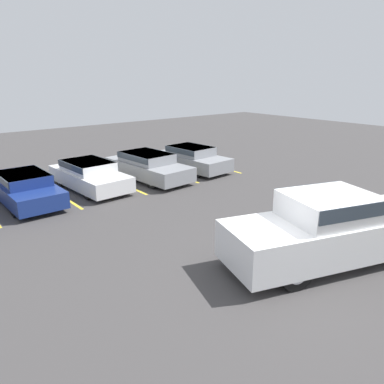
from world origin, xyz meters
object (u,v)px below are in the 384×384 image
at_px(parked_sedan_d, 148,165).
at_px(parked_sedan_e, 192,158).
at_px(pickup_truck, 337,228).
at_px(parked_sedan_c, 89,174).
at_px(parked_sedan_b, 25,187).

distance_m(parked_sedan_d, parked_sedan_e, 2.71).
xyz_separation_m(pickup_truck, parked_sedan_d, (0.56, 10.07, -0.27)).
distance_m(pickup_truck, parked_sedan_e, 10.63).
distance_m(parked_sedan_c, parked_sedan_d, 2.84).
height_order(parked_sedan_b, parked_sedan_e, parked_sedan_e).
distance_m(pickup_truck, parked_sedan_b, 11.27).
height_order(pickup_truck, parked_sedan_e, pickup_truck).
relative_size(parked_sedan_b, parked_sedan_d, 0.89).
bearing_deg(pickup_truck, parked_sedan_d, 104.69).
distance_m(parked_sedan_b, parked_sedan_d, 5.56).
distance_m(parked_sedan_c, parked_sedan_e, 5.54).
xyz_separation_m(parked_sedan_d, parked_sedan_e, (2.70, 0.05, -0.02)).
xyz_separation_m(pickup_truck, parked_sedan_c, (-2.27, 10.32, -0.29)).
bearing_deg(parked_sedan_e, parked_sedan_c, -96.52).
relative_size(parked_sedan_c, parked_sedan_d, 0.93).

